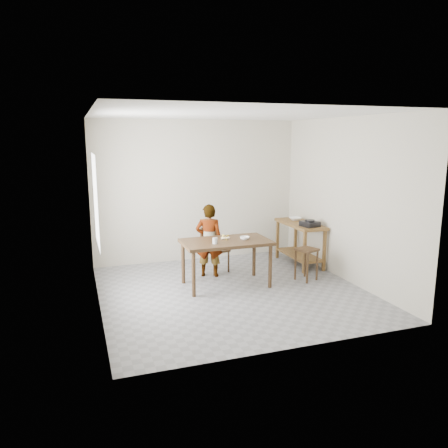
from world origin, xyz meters
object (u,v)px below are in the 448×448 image
object	(u,v)px
prep_counter	(300,244)
dining_chair	(215,250)
dining_table	(226,263)
stool	(306,264)
child	(209,240)

from	to	relation	value
prep_counter	dining_chair	distance (m)	1.65
dining_table	stool	distance (m)	1.38
dining_table	dining_chair	xyz separation A→B (m)	(0.07, 0.76, 0.03)
child	dining_chair	size ratio (longest dim) A/B	1.58
dining_chair	stool	distance (m)	1.61
prep_counter	child	xyz separation A→B (m)	(-1.83, -0.14, 0.23)
dining_chair	stool	world-z (taller)	dining_chair
dining_table	dining_chair	distance (m)	0.76
prep_counter	child	bearing A→B (deg)	-175.71
prep_counter	stool	bearing A→B (deg)	-111.83
prep_counter	child	size ratio (longest dim) A/B	0.95
dining_table	dining_chair	bearing A→B (deg)	84.96
dining_table	dining_chair	size ratio (longest dim) A/B	1.75
dining_table	prep_counter	bearing A→B (deg)	22.15
dining_table	prep_counter	xyz separation A→B (m)	(1.72, 0.70, 0.03)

